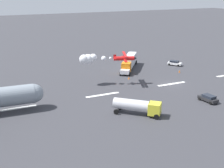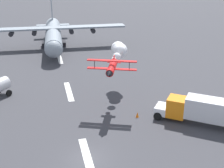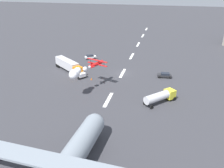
{
  "view_description": "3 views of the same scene",
  "coord_description": "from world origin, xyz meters",
  "views": [
    {
      "loc": [
        44.56,
        59.13,
        23.17
      ],
      "look_at": [
        18.06,
        3.1,
        3.33
      ],
      "focal_mm": 48.65,
      "sensor_mm": 36.0,
      "label": 1
    },
    {
      "loc": [
        -27.57,
        3.92,
        20.1
      ],
      "look_at": [
        10.8,
        -5.4,
        4.01
      ],
      "focal_mm": 48.69,
      "sensor_mm": 36.0,
      "label": 2
    },
    {
      "loc": [
        69.89,
        13.31,
        28.37
      ],
      "look_at": [
        14.85,
        0.0,
        2.63
      ],
      "focal_mm": 37.22,
      "sensor_mm": 36.0,
      "label": 3
    }
  ],
  "objects": [
    {
      "name": "ground_plane",
      "position": [
        0.0,
        0.0,
        0.0
      ],
      "size": [
        440.0,
        440.0,
        0.0
      ],
      "primitive_type": "plane",
      "color": "#38383D",
      "rests_on": "ground"
    },
    {
      "name": "traffic_cone_far",
      "position": [
        7.72,
        -8.25,
        0.38
      ],
      "size": [
        0.44,
        0.44,
        0.75
      ],
      "primitive_type": "cone",
      "color": "orange",
      "rests_on": "ground"
    },
    {
      "name": "runway_stripe_6",
      "position": [
        37.86,
        0.0,
        0.01
      ],
      "size": [
        8.0,
        0.9,
        0.01
      ],
      "primitive_type": "cube",
      "color": "white",
      "rests_on": "ground"
    },
    {
      "name": "runway_stripe_2",
      "position": [
        -37.86,
        0.0,
        0.01
      ],
      "size": [
        8.0,
        0.9,
        0.01
      ],
      "primitive_type": "cube",
      "color": "white",
      "rests_on": "ground"
    },
    {
      "name": "runway_stripe_4",
      "position": [
        0.0,
        0.0,
        0.01
      ],
      "size": [
        8.0,
        0.9,
        0.01
      ],
      "primitive_type": "cube",
      "color": "white",
      "rests_on": "ground"
    },
    {
      "name": "semi_truck_orange",
      "position": [
        2.6,
        -17.65,
        2.14
      ],
      "size": [
        11.67,
        14.12,
        3.7
      ],
      "color": "silver",
      "rests_on": "ground"
    },
    {
      "name": "runway_stripe_1",
      "position": [
        -56.79,
        0.0,
        0.01
      ],
      "size": [
        8.0,
        0.9,
        0.01
      ],
      "primitive_type": "cube",
      "color": "white",
      "rests_on": "ground"
    },
    {
      "name": "stunt_biplane_red",
      "position": [
        17.49,
        -8.01,
        6.52
      ],
      "size": [
        13.52,
        7.92,
        2.51
      ],
      "color": "red"
    },
    {
      "name": "runway_stripe_3",
      "position": [
        -18.93,
        0.0,
        0.01
      ],
      "size": [
        8.0,
        0.9,
        0.01
      ],
      "primitive_type": "cube",
      "color": "white",
      "rests_on": "ground"
    },
    {
      "name": "traffic_cone_near",
      "position": [
        -8.37,
        -7.88,
        0.38
      ],
      "size": [
        0.44,
        0.44,
        0.75
      ],
      "primitive_type": "cone",
      "color": "orange",
      "rests_on": "ground"
    },
    {
      "name": "runway_stripe_5",
      "position": [
        18.93,
        0.0,
        0.01
      ],
      "size": [
        8.0,
        0.9,
        0.01
      ],
      "primitive_type": "cube",
      "color": "white",
      "rests_on": "ground"
    },
    {
      "name": "runway_stripe_0",
      "position": [
        -75.72,
        0.0,
        0.01
      ],
      "size": [
        8.0,
        0.9,
        0.01
      ],
      "primitive_type": "cube",
      "color": "white",
      "rests_on": "ground"
    },
    {
      "name": "fuel_tanker_truck",
      "position": [
        17.37,
        12.99,
        1.74
      ],
      "size": [
        8.22,
        7.97,
        2.9
      ],
      "color": "yellow",
      "rests_on": "ground"
    },
    {
      "name": "airport_staff_sedan",
      "position": [
        0.47,
        13.52,
        0.81
      ],
      "size": [
        2.38,
        4.48,
        1.52
      ],
      "color": "#262628",
      "rests_on": "ground"
    },
    {
      "name": "followme_car_yellow",
      "position": [
        -12.06,
        -15.16,
        0.81
      ],
      "size": [
        3.81,
        4.56,
        1.52
      ],
      "color": "white",
      "rests_on": "ground"
    },
    {
      "name": "cargo_transport_plane",
      "position": [
        46.37,
        0.65,
        3.32
      ],
      "size": [
        28.16,
        35.71,
        11.06
      ],
      "color": "gray",
      "rests_on": "ground"
    }
  ]
}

